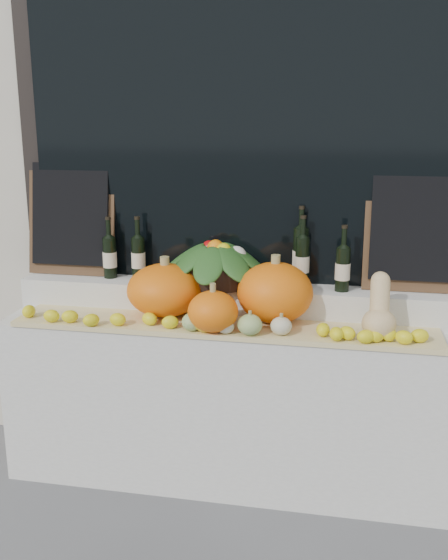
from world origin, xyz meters
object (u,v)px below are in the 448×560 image
(pumpkin_right, at_px, (275,292))
(butternut_squash, at_px, (379,312))
(wine_bottle_tall, at_px, (300,256))
(pumpkin_left, at_px, (165,290))
(produce_bowl, at_px, (216,262))

(pumpkin_right, relative_size, butternut_squash, 1.27)
(pumpkin_right, distance_m, wine_bottle_tall, 0.29)
(pumpkin_left, distance_m, produce_bowl, 0.31)
(pumpkin_left, distance_m, pumpkin_right, 0.56)
(pumpkin_right, xyz_separation_m, produce_bowl, (-0.33, 0.16, 0.10))
(pumpkin_left, bearing_deg, butternut_squash, -6.88)
(butternut_squash, distance_m, wine_bottle_tall, 0.56)
(butternut_squash, height_order, wine_bottle_tall, wine_bottle_tall)
(pumpkin_left, relative_size, pumpkin_right, 1.05)
(produce_bowl, bearing_deg, butternut_squash, -19.17)
(pumpkin_right, xyz_separation_m, butternut_squash, (0.50, -0.13, -0.03))
(butternut_squash, xyz_separation_m, wine_bottle_tall, (-0.40, 0.36, 0.17))
(pumpkin_left, bearing_deg, produce_bowl, 35.08)
(butternut_squash, relative_size, wine_bottle_tall, 0.71)
(pumpkin_right, bearing_deg, wine_bottle_tall, 65.96)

